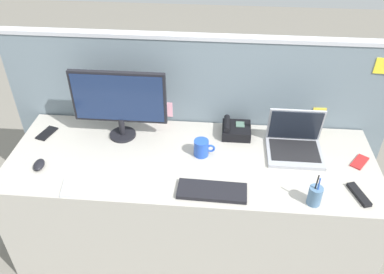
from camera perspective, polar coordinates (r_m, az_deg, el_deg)
The scene contains 14 objects.
ground_plane at distance 2.82m, azimuth -0.09°, elevation -14.60°, with size 10.00×10.00×0.00m, color slate.
desk at distance 2.55m, azimuth -0.10°, elevation -9.46°, with size 2.14×0.76×0.73m, color #ADA89E.
cubicle_divider at distance 2.67m, azimuth 0.70°, elevation 1.45°, with size 2.45×0.07×1.31m.
desktop_monitor at distance 2.38m, azimuth -10.53°, elevation 5.26°, with size 0.57×0.16×0.44m.
laptop at distance 2.41m, azimuth 14.63°, elevation -0.67°, with size 0.32×0.28×0.25m.
desk_phone at distance 2.48m, azimuth 6.30°, elevation 1.03°, with size 0.18×0.17×0.10m.
keyboard_main at distance 2.09m, azimuth 2.91°, elevation -7.80°, with size 0.36×0.14×0.02m, color black.
computer_mouse_right_hand at distance 2.40m, azimuth -21.25°, elevation -3.75°, with size 0.06×0.10×0.03m, color black.
pen_cup at distance 2.09m, azimuth 17.35°, elevation -8.07°, with size 0.07×0.07×0.19m.
cell_phone_silver_slab at distance 2.21m, azimuth -17.44°, elevation -7.02°, with size 0.07×0.13×0.01m, color #B7BAC1.
cell_phone_red_case at distance 2.47m, azimuth 23.08°, elevation -3.33°, with size 0.06×0.14×0.01m, color #B22323.
cell_phone_black_slab at distance 2.65m, azimuth -20.26°, elevation 0.52°, with size 0.07×0.14×0.01m, color black.
tv_remote at distance 2.24m, azimuth 23.00°, elevation -7.66°, with size 0.04×0.17×0.02m, color black.
coffee_mug at distance 2.30m, azimuth 1.40°, elevation -1.58°, with size 0.12×0.09×0.10m.
Camera 1 is at (0.16, -1.76, 2.20)m, focal length 36.87 mm.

